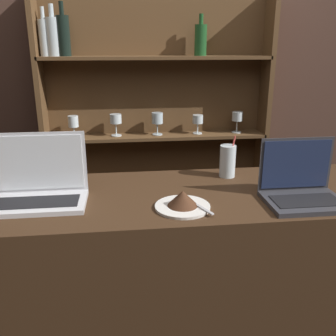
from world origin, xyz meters
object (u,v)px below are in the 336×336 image
at_px(water_glass, 228,161).
at_px(laptop_near, 39,186).
at_px(cake_plate, 183,201).
at_px(laptop_far, 302,188).

bearing_deg(water_glass, laptop_near, -165.95).
bearing_deg(laptop_near, water_glass, 14.05).
distance_m(laptop_near, cake_plate, 0.54).
distance_m(laptop_far, cake_plate, 0.46).
height_order(laptop_near, laptop_far, laptop_near).
relative_size(cake_plate, water_glass, 1.09).
distance_m(laptop_near, laptop_far, 0.99).
height_order(cake_plate, water_glass, water_glass).
relative_size(laptop_near, cake_plate, 1.72).
bearing_deg(cake_plate, laptop_near, 166.96).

